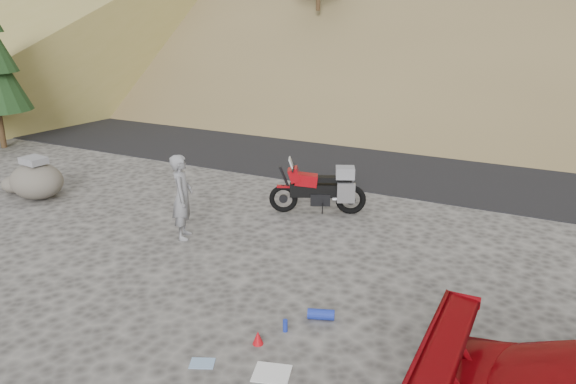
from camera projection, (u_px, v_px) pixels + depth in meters
name	position (u px, v px, depth m)	size (l,w,h in m)	color
ground	(201.00, 272.00, 9.95)	(140.00, 140.00, 0.00)	#3E3C39
road	(368.00, 155.00, 17.56)	(120.00, 7.00, 0.05)	black
motorcycle	(322.00, 190.00, 12.57)	(2.05, 1.13, 1.30)	black
man	(185.00, 237.00, 11.45)	(0.63, 0.42, 1.74)	gray
boulder	(37.00, 180.00, 13.55)	(1.64, 1.52, 1.05)	#534F47
small_rock	(15.00, 184.00, 14.05)	(0.75, 0.68, 0.43)	#534F47
gear_white_cloth	(272.00, 373.00, 7.24)	(0.47, 0.42, 0.02)	white
gear_blue_mat	(321.00, 314.00, 8.46)	(0.16, 0.16, 0.41)	#1A2E9F
gear_bottle	(285.00, 326.00, 8.14)	(0.07, 0.07, 0.19)	#1A2E9F
gear_funnel	(258.00, 338.00, 7.84)	(0.16, 0.16, 0.20)	#BA0C13
gear_blue_cloth	(202.00, 363.00, 7.44)	(0.32, 0.24, 0.01)	#82A3C8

